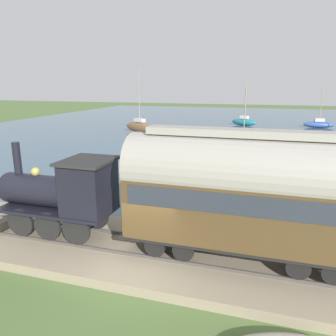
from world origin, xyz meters
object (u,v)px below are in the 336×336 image
Objects in this scene: sailboat_yellow at (244,136)px; rowboat_far_out at (50,193)px; sailboat_brown at (140,127)px; sailboat_blue at (319,124)px; steam_locomotive at (64,192)px; rowboat_mid_harbor at (89,162)px; passenger_coach at (243,191)px; sailboat_teal at (244,122)px.

sailboat_yellow is 2.76× the size of rowboat_far_out.
sailboat_brown is 26.96m from sailboat_blue.
sailboat_brown reaches higher than steam_locomotive.
steam_locomotive reaches higher than rowboat_mid_harbor.
passenger_coach is 18.00m from rowboat_mid_harbor.
sailboat_brown reaches higher than sailboat_blue.
sailboat_brown is 14.25m from sailboat_yellow.
sailboat_brown is at bearing 48.71° from sailboat_yellow.
sailboat_yellow is at bearing -153.46° from sailboat_teal.
steam_locomotive is 1.78× the size of rowboat_mid_harbor.
passenger_coach is at bearing -142.18° from rowboat_mid_harbor.
rowboat_mid_harbor is (-30.34, 10.04, -0.39)m from sailboat_teal.
sailboat_teal is at bearing -26.53° from sailboat_yellow.
sailboat_brown is at bearing 16.31° from steam_locomotive.
sailboat_teal reaches higher than sailboat_yellow.
passenger_coach is at bearing -95.24° from rowboat_far_out.
sailboat_teal is at bearing -5.40° from steam_locomotive.
sailboat_blue is (43.02, -15.00, -1.69)m from steam_locomotive.
rowboat_far_out is (-37.76, 8.36, -0.44)m from sailboat_teal.
sailboat_yellow is at bearing -73.61° from sailboat_brown.
sailboat_blue reaches higher than rowboat_mid_harbor.
steam_locomotive is 31.98m from sailboat_brown.
rowboat_mid_harbor is (-18.50, -2.95, -0.55)m from sailboat_brown.
sailboat_yellow is 19.30m from rowboat_mid_harbor.
sailboat_blue is (43.02, -8.02, -2.42)m from passenger_coach.
passenger_coach is at bearing 166.27° from sailboat_blue.
rowboat_far_out is 0.77× the size of rowboat_mid_harbor.
steam_locomotive is 0.62× the size of sailboat_brown.
rowboat_mid_harbor is at bearing -175.73° from sailboat_teal.
passenger_coach is at bearing -125.33° from sailboat_brown.
sailboat_blue reaches higher than steam_locomotive.
passenger_coach is 2.82× the size of rowboat_mid_harbor.
sailboat_brown reaches higher than sailboat_yellow.
sailboat_yellow is 25.07m from rowboat_far_out.
sailboat_brown is 18.74m from rowboat_mid_harbor.
sailboat_brown reaches higher than rowboat_far_out.
passenger_coach is 43.83m from sailboat_blue.
sailboat_yellow reaches higher than passenger_coach.
rowboat_mid_harbor reaches higher than rowboat_far_out.
sailboat_yellow is at bearing -4.44° from rowboat_far_out.
sailboat_teal is (42.50, -4.02, -1.61)m from steam_locomotive.
sailboat_brown is 26.34m from rowboat_far_out.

